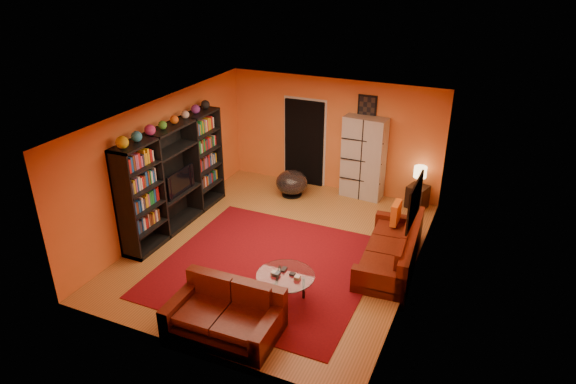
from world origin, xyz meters
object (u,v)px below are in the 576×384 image
at_px(entertainment_unit, 174,177).
at_px(tv, 177,181).
at_px(side_table, 417,197).
at_px(sofa, 395,250).
at_px(table_lamp, 420,173).
at_px(storage_cabinet, 364,158).
at_px(loveseat, 227,313).
at_px(bowl_chair, 292,183).
at_px(coffee_table, 286,278).

height_order(entertainment_unit, tv, entertainment_unit).
bearing_deg(entertainment_unit, tv, 6.35).
distance_m(entertainment_unit, side_table, 5.20).
distance_m(sofa, table_lamp, 2.50).
relative_size(tv, storage_cabinet, 0.46).
xyz_separation_m(entertainment_unit, side_table, (4.34, 2.75, -0.80)).
distance_m(entertainment_unit, loveseat, 3.59).
relative_size(bowl_chair, side_table, 1.46).
bearing_deg(table_lamp, sofa, -88.32).
bearing_deg(sofa, tv, -179.89).
bearing_deg(loveseat, sofa, -35.63).
relative_size(entertainment_unit, side_table, 6.00).
bearing_deg(table_lamp, bowl_chair, -168.35).
relative_size(sofa, table_lamp, 4.93).
bearing_deg(table_lamp, loveseat, -109.17).
height_order(loveseat, storage_cabinet, storage_cabinet).
bearing_deg(bowl_chair, coffee_table, -67.93).
distance_m(sofa, coffee_table, 2.21).
bearing_deg(storage_cabinet, table_lamp, 2.85).
distance_m(tv, storage_cabinet, 4.11).
distance_m(loveseat, coffee_table, 1.12).
height_order(entertainment_unit, coffee_table, entertainment_unit).
bearing_deg(tv, storage_cabinet, -47.21).
bearing_deg(bowl_chair, side_table, 11.65).
xyz_separation_m(loveseat, table_lamp, (1.80, 5.16, 0.54)).
bearing_deg(sofa, entertainment_unit, -179.87).
xyz_separation_m(coffee_table, storage_cabinet, (0.01, 4.23, 0.51)).
distance_m(bowl_chair, table_lamp, 2.85).
relative_size(sofa, coffee_table, 2.41).
height_order(sofa, loveseat, same).
bearing_deg(sofa, coffee_table, -131.69).
height_order(entertainment_unit, bowl_chair, entertainment_unit).
distance_m(side_table, table_lamp, 0.57).
xyz_separation_m(entertainment_unit, bowl_chair, (1.60, 2.18, -0.73)).
relative_size(tv, table_lamp, 1.88).
bearing_deg(coffee_table, entertainment_unit, 154.94).
bearing_deg(loveseat, table_lamp, -20.34).
relative_size(side_table, table_lamp, 1.09).
xyz_separation_m(sofa, loveseat, (-1.87, -2.72, -0.00)).
distance_m(entertainment_unit, table_lamp, 5.14).
relative_size(entertainment_unit, loveseat, 1.81).
relative_size(entertainment_unit, coffee_table, 3.21).
distance_m(entertainment_unit, bowl_chair, 2.80).
bearing_deg(loveseat, coffee_table, -28.90).
xyz_separation_m(sofa, coffee_table, (-1.35, -1.74, 0.14)).
bearing_deg(side_table, storage_cabinet, 177.75).
bearing_deg(storage_cabinet, side_table, 2.85).
height_order(tv, bowl_chair, tv).
relative_size(sofa, side_table, 4.51).
xyz_separation_m(entertainment_unit, tv, (0.05, 0.01, -0.08)).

